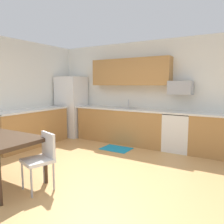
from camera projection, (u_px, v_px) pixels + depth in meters
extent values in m
plane|color=tan|center=(83.00, 174.00, 3.94)|extent=(12.00, 12.00, 0.00)
cube|color=silver|center=(143.00, 93.00, 6.02)|extent=(5.80, 0.10, 2.70)
cube|color=#AD7A42|center=(121.00, 126.00, 6.09)|extent=(2.50, 0.60, 0.90)
cube|color=#AD7A42|center=(216.00, 136.00, 4.88)|extent=(1.05, 0.60, 0.90)
cube|color=#AD7A42|center=(31.00, 128.00, 5.74)|extent=(0.60, 2.00, 0.90)
cube|color=silver|center=(138.00, 110.00, 5.78)|extent=(4.80, 0.64, 0.04)
cube|color=silver|center=(31.00, 110.00, 5.68)|extent=(0.64, 2.00, 0.04)
cube|color=#AD7A42|center=(130.00, 72.00, 5.92)|extent=(2.20, 0.34, 0.70)
cube|color=white|center=(72.00, 106.00, 6.83)|extent=(0.76, 0.70, 1.80)
cube|color=white|center=(178.00, 132.00, 5.30)|extent=(0.60, 0.60, 0.88)
cube|color=black|center=(178.00, 113.00, 5.25)|extent=(0.60, 0.60, 0.03)
cube|color=#9EA0A5|center=(180.00, 88.00, 5.26)|extent=(0.54, 0.36, 0.32)
cube|color=#A5A8AD|center=(125.00, 110.00, 5.97)|extent=(0.48, 0.40, 0.14)
cylinder|color=#B2B5BA|center=(129.00, 104.00, 6.10)|extent=(0.02, 0.02, 0.24)
cylinder|color=#422D1E|center=(46.00, 162.00, 3.54)|extent=(0.05, 0.05, 0.70)
cube|color=white|center=(37.00, 161.00, 3.31)|extent=(0.50, 0.50, 0.05)
cube|color=white|center=(48.00, 145.00, 3.40)|extent=(0.37, 0.15, 0.40)
cylinder|color=#B2B2B7|center=(22.00, 176.00, 3.35)|extent=(0.03, 0.03, 0.42)
cylinder|color=#B2B2B7|center=(31.00, 183.00, 3.10)|extent=(0.03, 0.03, 0.42)
cylinder|color=#B2B2B7|center=(44.00, 170.00, 3.57)|extent=(0.03, 0.03, 0.42)
cylinder|color=#B2B2B7|center=(54.00, 176.00, 3.32)|extent=(0.03, 0.03, 0.42)
cube|color=#198CBF|center=(116.00, 149.00, 5.48)|extent=(0.70, 0.50, 0.01)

